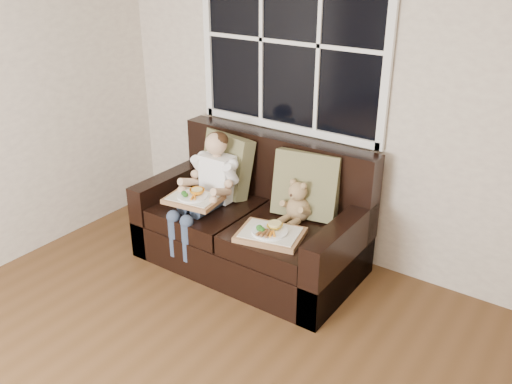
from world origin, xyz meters
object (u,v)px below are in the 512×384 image
Objects in this scene: loveseat at (254,226)px; tray_right at (270,233)px; teddy_bear at (298,204)px; tray_left at (194,198)px; child at (210,181)px.

loveseat is 0.48m from tray_right.
tray_left is at bearing -146.73° from teddy_bear.
teddy_bear reaches higher than tray_right.
teddy_bear reaches higher than tray_left.
child reaches higher than tray_left.
child is 2.65× the size of teddy_bear.
teddy_bear is at bearing 6.54° from loveseat.
tray_left is at bearing -139.06° from loveseat.
tray_left reaches higher than tray_right.
tray_right is at bearing -14.14° from child.
tray_right is (-0.02, -0.33, -0.10)m from teddy_bear.
tray_left is 0.86× the size of tray_right.
loveseat reaches higher than tray_right.
tray_right is at bearing -7.32° from tray_left.
teddy_bear is 0.35m from tray_right.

